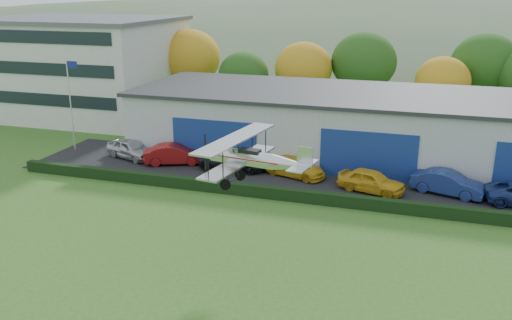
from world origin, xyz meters
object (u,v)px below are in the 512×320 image
(hangar, at_px, (377,126))
(car_5, at_px, (448,183))
(car_1, at_px, (175,154))
(car_3, at_px, (295,167))
(flagpole, at_px, (71,96))
(car_4, at_px, (371,181))
(biplane, at_px, (251,157))
(car_0, at_px, (131,149))
(car_2, at_px, (234,160))
(office_block, at_px, (79,66))

(hangar, xyz_separation_m, car_5, (5.62, -7.54, -1.81))
(car_1, relative_size, car_3, 1.01)
(flagpole, xyz_separation_m, car_3, (19.67, -1.01, -4.04))
(hangar, height_order, car_4, hangar)
(flagpole, relative_size, biplane, 1.20)
(car_5, relative_size, biplane, 0.73)
(car_0, height_order, car_2, car_0)
(flagpole, distance_m, car_2, 15.38)
(hangar, bearing_deg, office_block, 167.99)
(office_block, relative_size, biplane, 3.08)
(car_4, height_order, car_5, car_5)
(car_0, bearing_deg, car_1, -74.60)
(car_4, bearing_deg, flagpole, 100.19)
(office_block, relative_size, flagpole, 2.57)
(hangar, relative_size, car_1, 8.42)
(car_2, relative_size, car_3, 1.11)
(car_0, relative_size, car_3, 0.96)
(flagpole, bearing_deg, car_2, -3.25)
(car_4, bearing_deg, car_3, 90.35)
(car_1, relative_size, car_4, 1.05)
(office_block, bearing_deg, flagpole, -58.03)
(flagpole, xyz_separation_m, car_2, (14.83, -0.84, -4.00))
(car_1, relative_size, biplane, 0.72)
(car_2, xyz_separation_m, car_4, (10.65, -1.81, 0.05))
(hangar, distance_m, biplane, 21.30)
(car_3, bearing_deg, flagpole, 104.31)
(car_1, xyz_separation_m, car_2, (4.94, 0.18, -0.06))
(flagpole, bearing_deg, car_5, -2.93)
(flagpole, bearing_deg, car_1, -5.91)
(car_1, distance_m, car_5, 20.62)
(hangar, bearing_deg, car_3, -126.75)
(flagpole, height_order, car_2, flagpole)
(flagpole, relative_size, car_3, 1.67)
(car_2, xyz_separation_m, car_5, (15.67, -0.72, 0.06))
(office_block, height_order, flagpole, office_block)
(car_5, bearing_deg, office_block, 85.91)
(car_5, height_order, biplane, biplane)
(flagpole, height_order, car_4, flagpole)
(car_3, distance_m, biplane, 14.58)
(car_0, distance_m, car_3, 13.88)
(car_5, bearing_deg, car_1, 105.07)
(car_1, height_order, car_2, car_1)
(flagpole, xyz_separation_m, car_5, (30.50, -1.56, -3.93))
(office_block, xyz_separation_m, flagpole, (8.12, -13.00, -0.43))
(car_2, distance_m, car_4, 10.80)
(biplane, bearing_deg, car_5, 62.18)
(hangar, relative_size, car_0, 8.84)
(office_block, xyz_separation_m, car_2, (22.95, -13.84, -4.43))
(flagpole, bearing_deg, office_block, 121.97)
(flagpole, height_order, car_5, flagpole)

